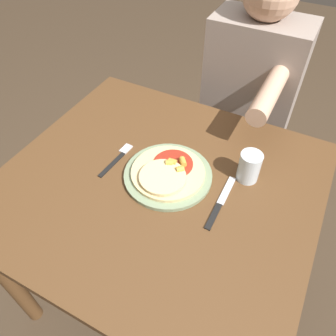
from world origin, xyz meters
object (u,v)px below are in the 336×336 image
object	(u,v)px
dining_table	(158,204)
fork	(118,158)
plate	(168,175)
pizza	(167,172)
person_diner	(250,91)
knife	(220,203)
drinking_glass	(249,167)

from	to	relation	value
dining_table	fork	world-z (taller)	fork
dining_table	plate	distance (m)	0.13
plate	pizza	distance (m)	0.02
pizza	person_diner	bearing A→B (deg)	82.88
plate	person_diner	size ratio (longest dim) A/B	0.23
plate	knife	bearing A→B (deg)	-7.10
dining_table	person_diner	bearing A→B (deg)	81.62
drinking_glass	dining_table	bearing A→B (deg)	-148.75
fork	drinking_glass	bearing A→B (deg)	15.89
pizza	knife	size ratio (longest dim) A/B	1.08
pizza	fork	xyz separation A→B (m)	(-0.19, -0.00, -0.02)
plate	pizza	bearing A→B (deg)	-82.86
fork	drinking_glass	size ratio (longest dim) A/B	1.72
dining_table	drinking_glass	world-z (taller)	drinking_glass
dining_table	person_diner	xyz separation A→B (m)	(0.10, 0.67, 0.09)
pizza	person_diner	xyz separation A→B (m)	(0.08, 0.64, -0.05)
person_diner	knife	bearing A→B (deg)	-80.46
pizza	drinking_glass	size ratio (longest dim) A/B	2.33
plate	pizza	xyz separation A→B (m)	(0.00, -0.01, 0.02)
plate	person_diner	bearing A→B (deg)	82.77
pizza	dining_table	bearing A→B (deg)	-121.22
dining_table	pizza	world-z (taller)	pizza
dining_table	drinking_glass	bearing A→B (deg)	31.25
plate	person_diner	xyz separation A→B (m)	(0.08, 0.63, -0.03)
pizza	fork	size ratio (longest dim) A/B	1.35
fork	person_diner	size ratio (longest dim) A/B	0.14
pizza	plate	bearing A→B (deg)	97.14
plate	pizza	world-z (taller)	pizza
fork	dining_table	bearing A→B (deg)	-9.98
drinking_glass	person_diner	distance (m)	0.55
drinking_glass	person_diner	xyz separation A→B (m)	(-0.15, 0.52, -0.08)
plate	knife	size ratio (longest dim) A/B	1.30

